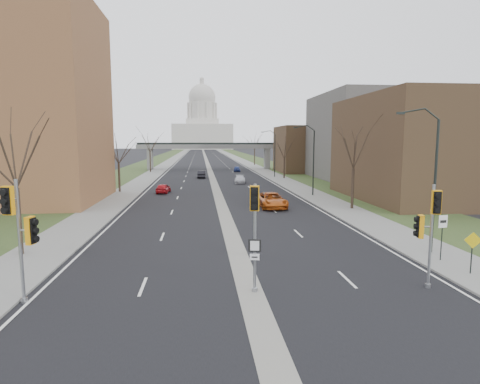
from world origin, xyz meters
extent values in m
plane|color=black|center=(0.00, 0.00, 0.00)|extent=(700.00, 700.00, 0.00)
cube|color=black|center=(0.00, 150.00, 0.01)|extent=(20.00, 600.00, 0.01)
cube|color=gray|center=(0.00, 150.00, 0.00)|extent=(1.20, 600.00, 0.02)
cube|color=gray|center=(12.00, 150.00, 0.06)|extent=(4.00, 600.00, 0.12)
cube|color=gray|center=(-12.00, 150.00, 0.06)|extent=(4.00, 600.00, 0.12)
cube|color=#263A1A|center=(18.00, 150.00, 0.05)|extent=(8.00, 600.00, 0.10)
cube|color=#263A1A|center=(-18.00, 150.00, 0.05)|extent=(8.00, 600.00, 0.10)
cube|color=#4A3522|center=(24.00, 28.00, 6.00)|extent=(16.00, 20.00, 12.00)
cube|color=#5C5954|center=(28.00, 52.00, 7.50)|extent=(18.00, 22.00, 15.00)
cube|color=#4A3522|center=(22.00, 70.00, 5.00)|extent=(14.00, 14.00, 10.00)
cube|color=slate|center=(-14.00, 80.00, 2.50)|extent=(1.20, 2.50, 5.00)
cube|color=slate|center=(14.00, 80.00, 2.50)|extent=(1.20, 2.50, 5.00)
cube|color=slate|center=(0.00, 80.00, 5.50)|extent=(34.00, 3.00, 1.00)
cube|color=black|center=(0.00, 80.00, 6.20)|extent=(34.00, 0.15, 0.50)
cube|color=silver|center=(0.00, 320.00, 10.00)|extent=(48.00, 42.00, 20.00)
cube|color=silver|center=(0.00, 320.00, 22.00)|extent=(26.00, 26.00, 5.00)
cylinder|color=silver|center=(0.00, 320.00, 31.00)|extent=(22.00, 22.00, 14.00)
sphere|color=silver|center=(0.00, 320.00, 42.00)|extent=(22.00, 22.00, 22.00)
cylinder|color=silver|center=(0.00, 320.00, 53.50)|extent=(3.60, 3.60, 4.50)
cylinder|color=black|center=(11.80, 6.00, 4.12)|extent=(0.16, 0.16, 8.00)
cube|color=black|center=(9.50, 6.00, 8.47)|extent=(0.45, 0.18, 0.14)
cylinder|color=black|center=(11.80, 32.00, 4.12)|extent=(0.16, 0.16, 8.00)
cube|color=black|center=(9.50, 32.00, 8.47)|extent=(0.45, 0.18, 0.14)
cylinder|color=black|center=(11.80, 58.00, 4.12)|extent=(0.16, 0.16, 8.00)
cube|color=black|center=(9.50, 58.00, 8.47)|extent=(0.45, 0.18, 0.14)
cylinder|color=#382B21|center=(-13.00, 8.00, 2.12)|extent=(0.28, 0.28, 4.00)
cylinder|color=#382B21|center=(-13.00, 38.00, 2.00)|extent=(0.28, 0.28, 3.75)
cylinder|color=#382B21|center=(-13.00, 72.00, 2.25)|extent=(0.28, 0.28, 4.25)
cylinder|color=#382B21|center=(13.00, 22.00, 2.12)|extent=(0.28, 0.28, 4.00)
cylinder|color=#382B21|center=(13.00, 55.00, 1.87)|extent=(0.28, 0.28, 3.50)
cylinder|color=#382B21|center=(13.00, 95.00, 2.25)|extent=(0.28, 0.28, 4.25)
cylinder|color=gray|center=(-9.80, 0.64, 2.66)|extent=(0.14, 0.14, 5.32)
cylinder|color=gray|center=(-9.80, 0.64, 0.10)|extent=(0.29, 0.29, 0.20)
cube|color=orange|center=(-9.92, 0.14, 4.50)|extent=(0.52, 0.50, 1.18)
cube|color=orange|center=(-9.30, 0.52, 3.17)|extent=(0.50, 0.52, 1.18)
cylinder|color=gray|center=(0.20, 0.89, 2.49)|extent=(0.13, 0.13, 4.98)
cylinder|color=gray|center=(0.20, 0.89, 0.10)|extent=(0.27, 0.27, 0.19)
cube|color=orange|center=(0.11, 0.42, 4.41)|extent=(0.47, 0.45, 1.10)
cube|color=black|center=(0.20, 0.89, 2.20)|extent=(0.57, 0.14, 0.57)
cube|color=silver|center=(0.20, 0.89, 1.68)|extent=(0.43, 0.12, 0.29)
cylinder|color=gray|center=(8.41, 0.59, 2.45)|extent=(0.13, 0.13, 4.91)
cylinder|color=gray|center=(8.41, 0.59, 0.09)|extent=(0.26, 0.26, 0.19)
cube|color=orange|center=(8.29, 0.14, 4.15)|extent=(0.48, 0.47, 1.08)
cube|color=orange|center=(7.96, 0.72, 2.92)|extent=(0.47, 0.48, 1.08)
cylinder|color=black|center=(11.37, 4.33, 1.24)|extent=(0.06, 0.06, 2.25)
cube|color=silver|center=(11.37, 4.33, 2.37)|extent=(0.56, 0.12, 0.72)
cylinder|color=black|center=(11.53, 1.98, 0.99)|extent=(0.07, 0.07, 1.75)
cube|color=gold|center=(11.53, 1.98, 1.87)|extent=(0.82, 0.30, 0.85)
imported|color=#B0141B|center=(-7.12, 36.83, 0.64)|extent=(1.93, 3.88, 1.27)
imported|color=black|center=(-2.00, 58.03, 0.68)|extent=(1.46, 4.15, 1.36)
imported|color=#B34F13|center=(5.07, 23.87, 0.78)|extent=(2.89, 5.73, 1.56)
imported|color=silver|center=(4.24, 48.33, 0.61)|extent=(2.11, 4.34, 1.22)
imported|color=navy|center=(6.01, 72.85, 0.61)|extent=(1.68, 3.68, 1.22)
camera|label=1|loc=(-2.22, -16.62, 6.89)|focal=30.00mm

